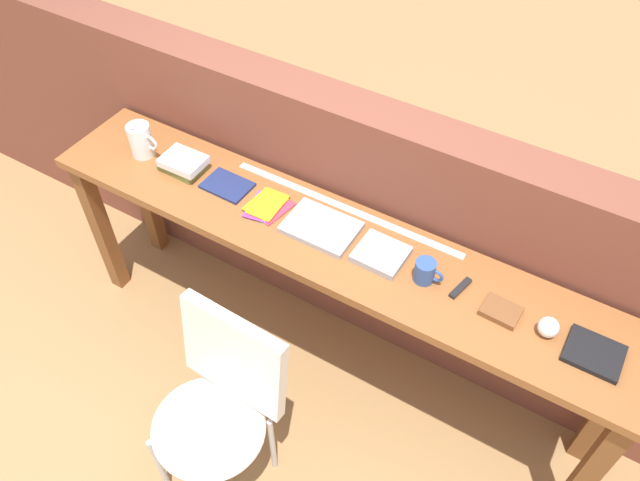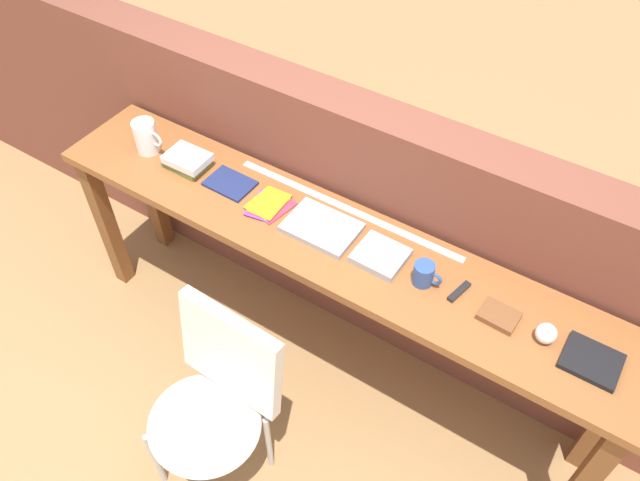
# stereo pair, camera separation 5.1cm
# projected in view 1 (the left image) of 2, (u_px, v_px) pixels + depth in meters

# --- Properties ---
(ground_plane) EXTENTS (40.00, 40.00, 0.00)m
(ground_plane) POSITION_uv_depth(u_px,v_px,m) (292.00, 405.00, 2.89)
(ground_plane) COLOR #9E7547
(brick_wall_back) EXTENTS (6.00, 0.20, 1.26)m
(brick_wall_back) POSITION_uv_depth(u_px,v_px,m) (365.00, 226.00, 2.79)
(brick_wall_back) COLOR brown
(brick_wall_back) RESTS_ON ground
(sideboard) EXTENTS (2.50, 0.44, 0.88)m
(sideboard) POSITION_uv_depth(u_px,v_px,m) (326.00, 259.00, 2.51)
(sideboard) COLOR brown
(sideboard) RESTS_ON ground
(chair_white_moulded) EXTENTS (0.46, 0.47, 0.89)m
(chair_white_moulded) POSITION_uv_depth(u_px,v_px,m) (218.00, 404.00, 2.32)
(chair_white_moulded) COLOR silver
(chair_white_moulded) RESTS_ON ground
(pitcher_white) EXTENTS (0.14, 0.10, 0.18)m
(pitcher_white) POSITION_uv_depth(u_px,v_px,m) (141.00, 140.00, 2.68)
(pitcher_white) COLOR white
(pitcher_white) RESTS_ON sideboard
(book_stack_leftmost) EXTENTS (0.20, 0.14, 0.07)m
(book_stack_leftmost) POSITION_uv_depth(u_px,v_px,m) (183.00, 163.00, 2.65)
(book_stack_leftmost) COLOR olive
(book_stack_leftmost) RESTS_ON sideboard
(magazine_cycling) EXTENTS (0.20, 0.14, 0.01)m
(magazine_cycling) POSITION_uv_depth(u_px,v_px,m) (227.00, 186.00, 2.59)
(magazine_cycling) COLOR navy
(magazine_cycling) RESTS_ON sideboard
(pamphlet_pile_colourful) EXTENTS (0.17, 0.19, 0.01)m
(pamphlet_pile_colourful) POSITION_uv_depth(u_px,v_px,m) (268.00, 206.00, 2.51)
(pamphlet_pile_colourful) COLOR green
(pamphlet_pile_colourful) RESTS_ON sideboard
(book_open_centre) EXTENTS (0.28, 0.20, 0.02)m
(book_open_centre) POSITION_uv_depth(u_px,v_px,m) (321.00, 227.00, 2.42)
(book_open_centre) COLOR #9E9EA3
(book_open_centre) RESTS_ON sideboard
(book_grey_hardcover) EXTENTS (0.19, 0.17, 0.03)m
(book_grey_hardcover) POSITION_uv_depth(u_px,v_px,m) (381.00, 254.00, 2.33)
(book_grey_hardcover) COLOR #9E9EA3
(book_grey_hardcover) RESTS_ON sideboard
(mug) EXTENTS (0.11, 0.08, 0.09)m
(mug) POSITION_uv_depth(u_px,v_px,m) (425.00, 271.00, 2.23)
(mug) COLOR #2D4C8C
(mug) RESTS_ON sideboard
(multitool_folded) EXTENTS (0.05, 0.11, 0.02)m
(multitool_folded) POSITION_uv_depth(u_px,v_px,m) (460.00, 288.00, 2.23)
(multitool_folded) COLOR black
(multitool_folded) RESTS_ON sideboard
(leather_journal_brown) EXTENTS (0.13, 0.11, 0.02)m
(leather_journal_brown) POSITION_uv_depth(u_px,v_px,m) (501.00, 311.00, 2.16)
(leather_journal_brown) COLOR brown
(leather_journal_brown) RESTS_ON sideboard
(sports_ball_small) EXTENTS (0.07, 0.07, 0.07)m
(sports_ball_small) POSITION_uv_depth(u_px,v_px,m) (548.00, 327.00, 2.08)
(sports_ball_small) COLOR silver
(sports_ball_small) RESTS_ON sideboard
(book_repair_rightmost) EXTENTS (0.18, 0.16, 0.02)m
(book_repair_rightmost) POSITION_uv_depth(u_px,v_px,m) (594.00, 353.00, 2.04)
(book_repair_rightmost) COLOR black
(book_repair_rightmost) RESTS_ON sideboard
(ruler_metal_back_edge) EXTENTS (1.03, 0.03, 0.00)m
(ruler_metal_back_edge) POSITION_uv_depth(u_px,v_px,m) (345.00, 208.00, 2.51)
(ruler_metal_back_edge) COLOR silver
(ruler_metal_back_edge) RESTS_ON sideboard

